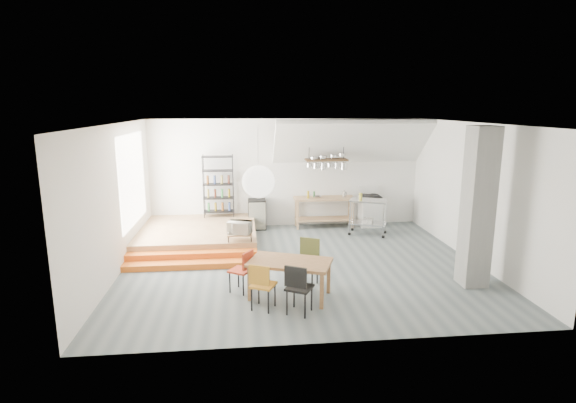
{
  "coord_description": "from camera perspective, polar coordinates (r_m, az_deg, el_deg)",
  "views": [
    {
      "loc": [
        -1.32,
        -9.69,
        3.57
      ],
      "look_at": [
        -0.23,
        0.8,
        1.31
      ],
      "focal_mm": 28.0,
      "sensor_mm": 36.0,
      "label": 1
    }
  ],
  "objects": [
    {
      "name": "concrete_column",
      "position": [
        9.61,
        22.95,
        -0.73
      ],
      "size": [
        0.5,
        0.5,
        3.2
      ],
      "primitive_type": "cube",
      "color": "gray",
      "rests_on": "ground"
    },
    {
      "name": "mini_fridge",
      "position": [
        13.28,
        -3.96,
        -1.6
      ],
      "size": [
        0.51,
        0.51,
        0.87
      ],
      "primitive_type": "cube",
      "color": "black",
      "rests_on": "ground"
    },
    {
      "name": "floor",
      "position": [
        10.41,
        1.72,
        -7.98
      ],
      "size": [
        8.0,
        8.0,
        0.0
      ],
      "primitive_type": "plane",
      "color": "slate",
      "rests_on": "ground"
    },
    {
      "name": "dining_table",
      "position": [
        8.52,
        0.24,
        -8.04
      ],
      "size": [
        1.72,
        1.33,
        0.72
      ],
      "rotation": [
        0.0,
        0.0,
        -0.36
      ],
      "color": "brown",
      "rests_on": "ground"
    },
    {
      "name": "chair_red",
      "position": [
        8.82,
        -5.67,
        -8.35
      ],
      "size": [
        0.53,
        0.53,
        0.84
      ],
      "rotation": [
        0.0,
        0.0,
        -2.14
      ],
      "color": "red",
      "rests_on": "ground"
    },
    {
      "name": "wall_back",
      "position": [
        13.4,
        -0.23,
        3.63
      ],
      "size": [
        8.0,
        0.04,
        3.2
      ],
      "primitive_type": "cube",
      "color": "silver",
      "rests_on": "ground"
    },
    {
      "name": "slope_ceiling",
      "position": [
        13.01,
        8.02,
        7.47
      ],
      "size": [
        4.4,
        1.44,
        1.32
      ],
      "primitive_type": "cube",
      "rotation": [
        -0.73,
        0.0,
        0.0
      ],
      "color": "white",
      "rests_on": "wall_back"
    },
    {
      "name": "chair_mustard",
      "position": [
        8.04,
        -3.37,
        -10.24
      ],
      "size": [
        0.53,
        0.53,
        0.87
      ],
      "rotation": [
        0.0,
        0.0,
        2.7
      ],
      "color": "#BD7C20",
      "rests_on": "ground"
    },
    {
      "name": "chair_olive",
      "position": [
        9.14,
        2.55,
        -7.13
      ],
      "size": [
        0.58,
        0.58,
        0.95
      ],
      "rotation": [
        0.0,
        0.0,
        -0.46
      ],
      "color": "#606730",
      "rests_on": "ground"
    },
    {
      "name": "rolling_cart",
      "position": [
        12.77,
        10.13,
        -1.33
      ],
      "size": [
        1.14,
        0.91,
        1.0
      ],
      "rotation": [
        0.0,
        0.0,
        -0.41
      ],
      "color": "silver",
      "rests_on": "ground"
    },
    {
      "name": "step_lower",
      "position": [
        10.42,
        -12.2,
        -7.85
      ],
      "size": [
        3.0,
        0.35,
        0.13
      ],
      "primitive_type": "cube",
      "color": "orange",
      "rests_on": "ground"
    },
    {
      "name": "paper_lantern",
      "position": [
        8.28,
        -3.77,
        2.52
      ],
      "size": [
        0.6,
        0.6,
        0.6
      ],
      "primitive_type": "sphere",
      "color": "white",
      "rests_on": "ceiling"
    },
    {
      "name": "window_pane",
      "position": [
        11.64,
        -19.1,
        2.66
      ],
      "size": [
        0.02,
        2.5,
        2.2
      ],
      "primitive_type": "cube",
      "color": "white",
      "rests_on": "wall_left"
    },
    {
      "name": "stove",
      "position": [
        13.76,
        10.34,
        -1.1
      ],
      "size": [
        0.6,
        0.6,
        1.18
      ],
      "color": "white",
      "rests_on": "ground"
    },
    {
      "name": "pot_rack",
      "position": [
        12.95,
        5.02,
        4.96
      ],
      "size": [
        1.2,
        0.5,
        1.43
      ],
      "color": "#3F2B19",
      "rests_on": "ceiling"
    },
    {
      "name": "ceiling",
      "position": [
        9.79,
        1.84,
        9.9
      ],
      "size": [
        8.0,
        7.0,
        0.02
      ],
      "primitive_type": "cube",
      "color": "white",
      "rests_on": "wall_back"
    },
    {
      "name": "bowl",
      "position": [
        13.25,
        3.81,
        0.59
      ],
      "size": [
        0.26,
        0.26,
        0.05
      ],
      "primitive_type": "imported",
      "rotation": [
        0.0,
        0.0,
        -0.18
      ],
      "color": "silver",
      "rests_on": "kitchen_counter"
    },
    {
      "name": "step_upper",
      "position": [
        10.73,
        -12.02,
        -6.89
      ],
      "size": [
        3.0,
        0.35,
        0.27
      ],
      "primitive_type": "cube",
      "color": "orange",
      "rests_on": "ground"
    },
    {
      "name": "wall_right",
      "position": [
        11.23,
        22.45,
        1.05
      ],
      "size": [
        0.04,
        7.0,
        3.2
      ],
      "primitive_type": "cube",
      "color": "silver",
      "rests_on": "ground"
    },
    {
      "name": "kitchen_counter",
      "position": [
        13.4,
        4.61,
        -0.66
      ],
      "size": [
        1.8,
        0.6,
        0.91
      ],
      "color": "#9A6E4D",
      "rests_on": "ground"
    },
    {
      "name": "platform",
      "position": [
        12.23,
        -11.28,
        -4.16
      ],
      "size": [
        3.0,
        3.0,
        0.4
      ],
      "primitive_type": "cube",
      "color": "#9A6E4D",
      "rests_on": "ground"
    },
    {
      "name": "wall_left",
      "position": [
        10.25,
        -20.98,
        0.18
      ],
      "size": [
        0.04,
        7.0,
        3.2
      ],
      "primitive_type": "cube",
      "color": "silver",
      "rests_on": "ground"
    },
    {
      "name": "wire_shelving",
      "position": [
        13.1,
        -8.83,
        2.08
      ],
      "size": [
        0.88,
        0.38,
        1.8
      ],
      "color": "black",
      "rests_on": "platform"
    },
    {
      "name": "microwave",
      "position": [
        10.83,
        -6.16,
        -3.28
      ],
      "size": [
        0.63,
        0.52,
        0.3
      ],
      "primitive_type": "imported",
      "rotation": [
        0.0,
        0.0,
        -0.3
      ],
      "color": "beige",
      "rests_on": "microwave_shelf"
    },
    {
      "name": "microwave_shelf",
      "position": [
        10.87,
        -6.14,
        -4.14
      ],
      "size": [
        0.6,
        0.4,
        0.16
      ],
      "color": "#9A6E4D",
      "rests_on": "platform"
    },
    {
      "name": "chair_black",
      "position": [
        7.86,
        1.27,
        -10.56
      ],
      "size": [
        0.57,
        0.57,
        0.91
      ],
      "rotation": [
        0.0,
        0.0,
        2.64
      ],
      "color": "black",
      "rests_on": "ground"
    }
  ]
}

